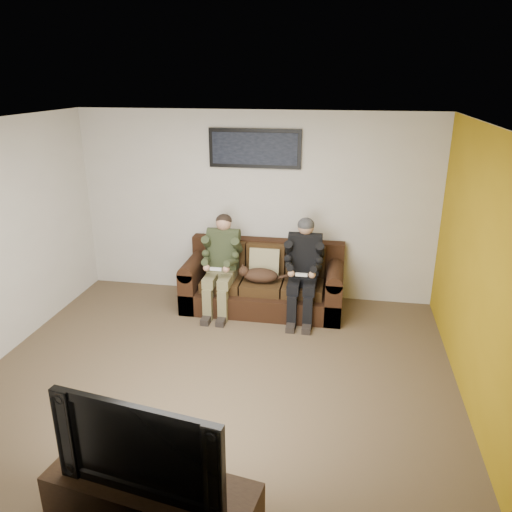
% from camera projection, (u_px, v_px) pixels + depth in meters
% --- Properties ---
extents(floor, '(5.00, 5.00, 0.00)m').
position_uv_depth(floor, '(217.00, 376.00, 5.31)').
color(floor, brown).
rests_on(floor, ground).
extents(ceiling, '(5.00, 5.00, 0.00)m').
position_uv_depth(ceiling, '(210.00, 125.00, 4.42)').
color(ceiling, silver).
rests_on(ceiling, ground).
extents(wall_back, '(5.00, 0.00, 5.00)m').
position_uv_depth(wall_back, '(255.00, 206.00, 6.95)').
color(wall_back, beige).
rests_on(wall_back, ground).
extents(wall_front, '(5.00, 0.00, 5.00)m').
position_uv_depth(wall_front, '(111.00, 402.00, 2.78)').
color(wall_front, beige).
rests_on(wall_front, ground).
extents(wall_right, '(0.00, 4.50, 4.50)m').
position_uv_depth(wall_right, '(485.00, 280.00, 4.45)').
color(wall_right, beige).
rests_on(wall_right, ground).
extents(accent_wall_right, '(0.00, 4.50, 4.50)m').
position_uv_depth(accent_wall_right, '(484.00, 280.00, 4.45)').
color(accent_wall_right, '#AB8611').
rests_on(accent_wall_right, ground).
extents(sofa, '(2.13, 0.92, 0.87)m').
position_uv_depth(sofa, '(264.00, 283.00, 6.85)').
color(sofa, black).
rests_on(sofa, ground).
extents(throw_pillow, '(0.41, 0.19, 0.40)m').
position_uv_depth(throw_pillow, '(265.00, 262.00, 6.79)').
color(throw_pillow, tan).
rests_on(throw_pillow, sofa).
extents(throw_blanket, '(0.44, 0.21, 0.08)m').
position_uv_depth(throw_blanket, '(222.00, 237.00, 7.02)').
color(throw_blanket, tan).
rests_on(throw_blanket, sofa).
extents(person_left, '(0.51, 0.87, 1.28)m').
position_uv_depth(person_left, '(221.00, 259.00, 6.65)').
color(person_left, olive).
rests_on(person_left, sofa).
extents(person_right, '(0.51, 0.86, 1.29)m').
position_uv_depth(person_right, '(304.00, 263.00, 6.46)').
color(person_right, black).
rests_on(person_right, sofa).
extents(cat, '(0.66, 0.26, 0.24)m').
position_uv_depth(cat, '(259.00, 275.00, 6.61)').
color(cat, '#4A2E1D').
rests_on(cat, sofa).
extents(framed_poster, '(1.25, 0.05, 0.52)m').
position_uv_depth(framed_poster, '(255.00, 149.00, 6.64)').
color(framed_poster, black).
rests_on(framed_poster, wall_back).
extents(tv_stand, '(1.52, 0.70, 0.46)m').
position_uv_depth(tv_stand, '(153.00, 507.00, 3.42)').
color(tv_stand, black).
rests_on(tv_stand, ground).
extents(television, '(1.20, 0.34, 0.68)m').
position_uv_depth(television, '(147.00, 439.00, 3.22)').
color(television, black).
rests_on(television, tv_stand).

